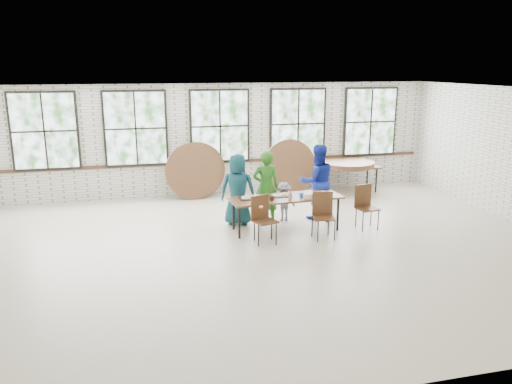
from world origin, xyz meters
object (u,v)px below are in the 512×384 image
dining_table (286,199)px  chair_near_right (323,211)px  chair_near_left (263,215)px  storage_table (347,168)px

dining_table → chair_near_right: 0.88m
chair_near_left → chair_near_right: bearing=-21.5°
chair_near_left → dining_table: bearing=21.8°
dining_table → storage_table: 3.85m
chair_near_left → storage_table: 4.73m
chair_near_right → storage_table: bearing=70.5°
dining_table → chair_near_left: 0.90m
dining_table → chair_near_right: chair_near_right is taller
dining_table → chair_near_left: chair_near_left is taller
chair_near_right → storage_table: size_ratio=0.52×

